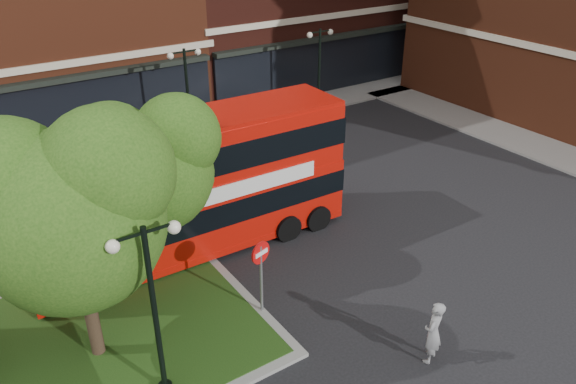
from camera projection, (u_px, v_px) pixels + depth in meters
ground at (339, 318)px, 17.00m from camera, size 120.00×120.00×0.00m
pavement_far at (140, 142)px, 29.09m from camera, size 44.00×3.00×0.12m
traffic_island at (39, 364)px, 15.22m from camera, size 12.60×7.60×0.15m
tree_island_west at (63, 205)px, 13.40m from camera, size 5.40×4.71×7.21m
tree_island_east at (147, 160)px, 16.97m from camera, size 4.46×3.90×6.29m
lamp_island at (154, 306)px, 13.11m from camera, size 1.72×0.36×5.00m
lamp_far_left at (188, 93)px, 27.31m from camera, size 1.72×0.36×5.00m
lamp_far_right at (319, 68)px, 31.26m from camera, size 1.72×0.36×5.00m
bus at (189, 179)px, 19.04m from camera, size 11.34×2.81×4.31m
woman at (433, 332)px, 15.04m from camera, size 0.83×0.70×1.92m
car_silver at (165, 136)px, 28.30m from camera, size 3.85×1.97×1.26m
car_white at (266, 112)px, 31.35m from camera, size 4.09×1.73×1.31m
no_entry_sign at (261, 264)px, 16.36m from camera, size 0.70×0.24×2.56m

